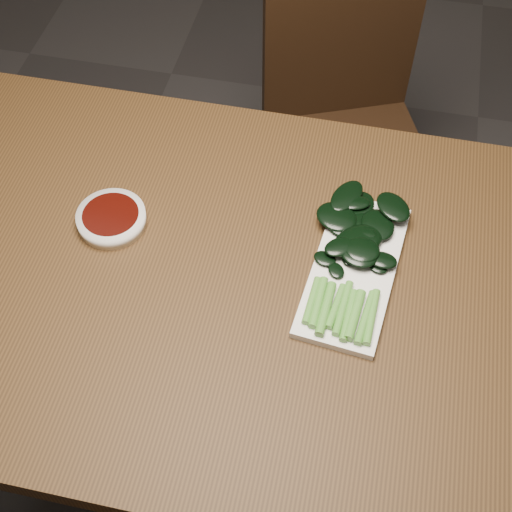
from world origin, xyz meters
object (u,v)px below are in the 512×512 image
gai_lan (355,245)px  chair_far (345,124)px  serving_plate (354,270)px  table (230,299)px  sauce_bowl (111,218)px

gai_lan → chair_far: bearing=96.6°
chair_far → serving_plate: 0.69m
table → chair_far: size_ratio=1.57×
chair_far → gai_lan: size_ratio=2.70×
serving_plate → gai_lan: bearing=97.6°
sauce_bowl → gai_lan: size_ratio=0.36×
table → sauce_bowl: bearing=163.7°
chair_far → table: bearing=-123.3°
gai_lan → serving_plate: bearing=-82.4°
table → serving_plate: bearing=13.6°
chair_far → sauce_bowl: 0.76m
table → gai_lan: size_ratio=4.25×
chair_far → serving_plate: size_ratio=2.83×
table → serving_plate: size_ratio=4.46×
table → serving_plate: 0.22m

